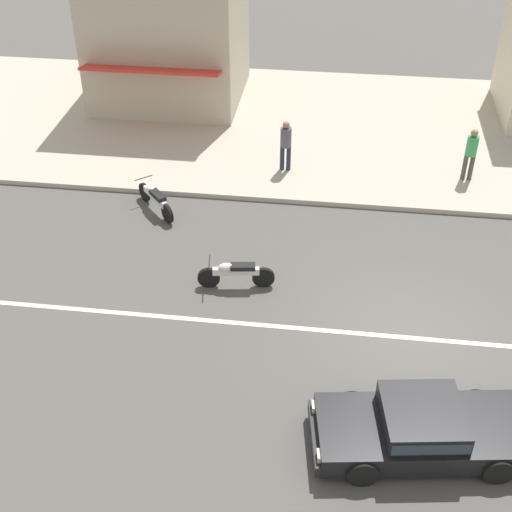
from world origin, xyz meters
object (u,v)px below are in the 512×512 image
object	(u,v)px
pedestrian_by_shop	(286,142)
shopfront_corner_warung	(168,26)
sedan_black_1	(421,428)
pedestrian_near_clock	(471,151)
motorcycle_2	(155,198)
motorcycle_0	(235,273)

from	to	relation	value
pedestrian_by_shop	shopfront_corner_warung	size ratio (longest dim) A/B	0.29
sedan_black_1	pedestrian_near_clock	distance (m)	10.67
motorcycle_2	pedestrian_near_clock	distance (m)	9.55
pedestrian_by_shop	sedan_black_1	bearing A→B (deg)	-70.90
motorcycle_0	motorcycle_2	bearing A→B (deg)	131.48
pedestrian_near_clock	shopfront_corner_warung	distance (m)	11.66
sedan_black_1	motorcycle_0	world-z (taller)	sedan_black_1
pedestrian_near_clock	pedestrian_by_shop	size ratio (longest dim) A/B	1.02
motorcycle_2	sedan_black_1	bearing A→B (deg)	-47.27
motorcycle_0	sedan_black_1	bearing A→B (deg)	-46.40
sedan_black_1	pedestrian_near_clock	size ratio (longest dim) A/B	2.60
shopfront_corner_warung	pedestrian_near_clock	bearing A→B (deg)	-25.96
pedestrian_near_clock	sedan_black_1	bearing A→B (deg)	-100.84
sedan_black_1	shopfront_corner_warung	size ratio (longest dim) A/B	0.78
sedan_black_1	motorcycle_2	distance (m)	10.48
sedan_black_1	shopfront_corner_warung	bearing A→B (deg)	118.35
sedan_black_1	pedestrian_by_shop	bearing A→B (deg)	109.10
sedan_black_1	pedestrian_near_clock	world-z (taller)	pedestrian_near_clock
pedestrian_near_clock	shopfront_corner_warung	bearing A→B (deg)	154.04
motorcycle_0	shopfront_corner_warung	size ratio (longest dim) A/B	0.34
motorcycle_0	pedestrian_by_shop	distance (m)	5.95
sedan_black_1	pedestrian_near_clock	bearing A→B (deg)	79.16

